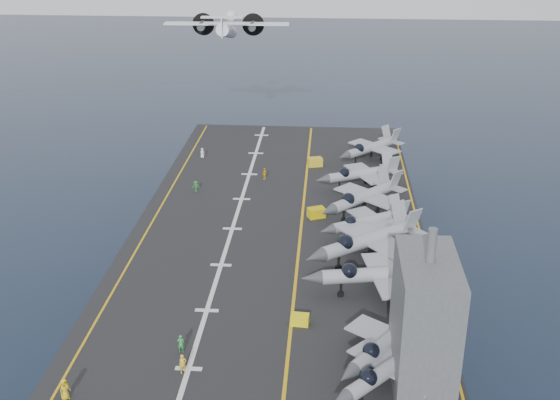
# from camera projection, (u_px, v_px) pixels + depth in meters

# --- Properties ---
(ground) EXTENTS (500.00, 500.00, 0.00)m
(ground) POSITION_uv_depth(u_px,v_px,m) (278.00, 299.00, 95.70)
(ground) COLOR #142135
(ground) RESTS_ON ground
(hull) EXTENTS (36.00, 90.00, 10.00)m
(hull) POSITION_uv_depth(u_px,v_px,m) (278.00, 267.00, 93.74)
(hull) COLOR #56595E
(hull) RESTS_ON ground
(flight_deck) EXTENTS (38.00, 92.00, 0.40)m
(flight_deck) POSITION_uv_depth(u_px,v_px,m) (278.00, 232.00, 91.69)
(flight_deck) COLOR black
(flight_deck) RESTS_ON hull
(foul_line) EXTENTS (0.35, 90.00, 0.02)m
(foul_line) POSITION_uv_depth(u_px,v_px,m) (301.00, 231.00, 91.41)
(foul_line) COLOR gold
(foul_line) RESTS_ON flight_deck
(landing_centerline) EXTENTS (0.50, 90.00, 0.02)m
(landing_centerline) POSITION_uv_depth(u_px,v_px,m) (232.00, 229.00, 92.00)
(landing_centerline) COLOR silver
(landing_centerline) RESTS_ON flight_deck
(deck_edge_port) EXTENTS (0.25, 90.00, 0.02)m
(deck_edge_port) POSITION_uv_depth(u_px,v_px,m) (150.00, 226.00, 92.72)
(deck_edge_port) COLOR gold
(deck_edge_port) RESTS_ON flight_deck
(deck_edge_stbd) EXTENTS (0.25, 90.00, 0.02)m
(deck_edge_stbd) POSITION_uv_depth(u_px,v_px,m) (421.00, 235.00, 90.39)
(deck_edge_stbd) COLOR gold
(deck_edge_stbd) RESTS_ON flight_deck
(island_superstructure) EXTENTS (5.00, 10.00, 15.00)m
(island_superstructure) POSITION_uv_depth(u_px,v_px,m) (426.00, 308.00, 60.17)
(island_superstructure) COLOR #56595E
(island_superstructure) RESTS_ON flight_deck
(fighter_jet_0) EXTENTS (15.41, 15.62, 4.57)m
(fighter_jet_0) POSITION_uv_depth(u_px,v_px,m) (390.00, 367.00, 61.01)
(fighter_jet_0) COLOR #90979F
(fighter_jet_0) RESTS_ON flight_deck
(fighter_jet_1) EXTENTS (15.06, 16.08, 4.65)m
(fighter_jet_1) POSITION_uv_depth(u_px,v_px,m) (388.00, 340.00, 64.73)
(fighter_jet_1) COLOR gray
(fighter_jet_1) RESTS_ON flight_deck
(fighter_jet_2) EXTENTS (16.81, 12.74, 5.29)m
(fighter_jet_2) POSITION_uv_depth(u_px,v_px,m) (380.00, 273.00, 75.69)
(fighter_jet_2) COLOR #8C949B
(fighter_jet_2) RESTS_ON flight_deck
(fighter_jet_3) EXTENTS (19.45, 18.53, 5.64)m
(fighter_jet_3) POSITION_uv_depth(u_px,v_px,m) (369.00, 238.00, 83.05)
(fighter_jet_3) COLOR #9FA9B0
(fighter_jet_3) RESTS_ON flight_deck
(fighter_jet_4) EXTENTS (15.26, 13.84, 4.41)m
(fighter_jet_4) POSITION_uv_depth(u_px,v_px,m) (369.00, 220.00, 89.33)
(fighter_jet_4) COLOR #8F959C
(fighter_jet_4) RESTS_ON flight_deck
(fighter_jet_5) EXTENTS (17.30, 17.56, 5.14)m
(fighter_jet_5) POSITION_uv_depth(u_px,v_px,m) (364.00, 196.00, 95.76)
(fighter_jet_5) COLOR gray
(fighter_jet_5) RESTS_ON flight_deck
(fighter_jet_6) EXTENTS (15.89, 13.86, 4.63)m
(fighter_jet_6) POSITION_uv_depth(u_px,v_px,m) (362.00, 173.00, 104.51)
(fighter_jet_6) COLOR #9DA7AE
(fighter_jet_6) RESTS_ON flight_deck
(fighter_jet_7) EXTENTS (15.92, 16.06, 4.71)m
(fighter_jet_7) POSITION_uv_depth(u_px,v_px,m) (371.00, 147.00, 115.49)
(fighter_jet_7) COLOR gray
(fighter_jet_7) RESTS_ON flight_deck
(tow_cart_a) EXTENTS (1.90, 1.33, 1.08)m
(tow_cart_a) POSITION_uv_depth(u_px,v_px,m) (300.00, 320.00, 71.09)
(tow_cart_a) COLOR yellow
(tow_cart_a) RESTS_ON flight_deck
(tow_cart_b) EXTENTS (2.64, 2.24, 1.35)m
(tow_cart_b) POSITION_uv_depth(u_px,v_px,m) (316.00, 213.00, 95.15)
(tow_cart_b) COLOR #CFB309
(tow_cart_b) RESTS_ON flight_deck
(tow_cart_c) EXTENTS (2.64, 2.12, 1.38)m
(tow_cart_c) POSITION_uv_depth(u_px,v_px,m) (315.00, 162.00, 113.57)
(tow_cart_c) COLOR gold
(tow_cart_c) RESTS_ON flight_deck
(crew_0) EXTENTS (1.34, 1.47, 2.04)m
(crew_0) POSITION_uv_depth(u_px,v_px,m) (65.00, 389.00, 60.20)
(crew_0) COLOR yellow
(crew_0) RESTS_ON flight_deck
(crew_1) EXTENTS (1.38, 1.24, 1.91)m
(crew_1) POSITION_uv_depth(u_px,v_px,m) (183.00, 364.00, 63.60)
(crew_1) COLOR yellow
(crew_1) RESTS_ON flight_deck
(crew_3) EXTENTS (1.04, 0.73, 1.68)m
(crew_3) POSITION_uv_depth(u_px,v_px,m) (196.00, 186.00, 103.44)
(crew_3) COLOR #26802A
(crew_3) RESTS_ON flight_deck
(crew_4) EXTENTS (1.23, 1.27, 1.78)m
(crew_4) POSITION_uv_depth(u_px,v_px,m) (265.00, 174.00, 108.05)
(crew_4) COLOR yellow
(crew_4) RESTS_ON flight_deck
(crew_5) EXTENTS (1.21, 1.02, 1.70)m
(crew_5) POSITION_uv_depth(u_px,v_px,m) (202.00, 153.00, 117.12)
(crew_5) COLOR white
(crew_5) RESTS_ON flight_deck
(crew_6) EXTENTS (1.21, 0.86, 1.92)m
(crew_6) POSITION_uv_depth(u_px,v_px,m) (181.00, 344.00, 66.51)
(crew_6) COLOR green
(crew_6) RESTS_ON flight_deck
(transport_plane) EXTENTS (24.75, 17.28, 5.73)m
(transport_plane) POSITION_uv_depth(u_px,v_px,m) (227.00, 31.00, 136.63)
(transport_plane) COLOR silver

